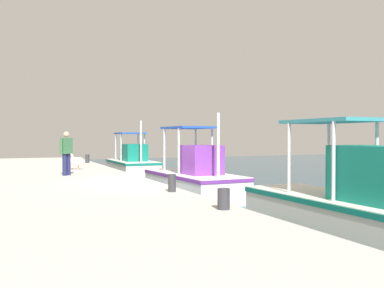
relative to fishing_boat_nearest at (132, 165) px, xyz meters
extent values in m
cube|color=silver|center=(-0.07, 0.00, -0.21)|extent=(4.91, 1.96, 0.91)
cube|color=#0F7260|center=(-0.07, 0.00, 0.17)|extent=(4.95, 2.00, 0.12)
cube|color=#0F7260|center=(0.54, 0.00, 0.72)|extent=(1.38, 1.17, 0.95)
cylinder|color=silver|center=(-1.18, -0.69, 1.01)|extent=(0.08, 0.08, 1.52)
cylinder|color=silver|center=(-1.18, 0.68, 1.01)|extent=(0.08, 0.08, 1.52)
cylinder|color=silver|center=(0.15, -0.68, 1.01)|extent=(0.08, 0.08, 1.52)
cylinder|color=silver|center=(0.14, 0.68, 1.01)|extent=(0.08, 0.08, 1.52)
cube|color=#1E4CB2|center=(-0.52, 0.00, 1.81)|extent=(1.99, 1.44, 0.08)
cylinder|color=silver|center=(1.77, 0.00, 1.36)|extent=(0.10, 0.10, 2.22)
torus|color=orange|center=(0.54, 0.64, 0.72)|extent=(0.54, 0.10, 0.54)
cube|color=white|center=(9.07, -0.11, -0.20)|extent=(5.21, 2.22, 0.92)
cube|color=#723399|center=(9.07, -0.11, 0.18)|extent=(5.26, 2.26, 0.12)
cube|color=#723399|center=(9.71, -0.08, 0.78)|extent=(1.49, 1.25, 1.05)
cylinder|color=silver|center=(7.95, -0.85, 1.09)|extent=(0.08, 0.08, 1.66)
cylinder|color=silver|center=(7.88, 0.52, 1.09)|extent=(0.08, 0.08, 1.66)
cylinder|color=silver|center=(9.33, -0.78, 1.09)|extent=(0.08, 0.08, 1.66)
cylinder|color=silver|center=(9.26, 0.59, 1.09)|extent=(0.08, 0.08, 1.66)
cube|color=#1E4CB2|center=(8.61, -0.13, 1.96)|extent=(2.14, 1.54, 0.08)
cylinder|color=silver|center=(10.98, -0.01, 1.34)|extent=(0.10, 0.10, 2.16)
cube|color=silver|center=(16.43, 0.43, -0.20)|extent=(5.65, 1.86, 0.93)
cube|color=#0F7260|center=(16.43, 0.43, 0.19)|extent=(5.69, 1.90, 0.12)
cube|color=#0F7260|center=(17.14, 0.44, 0.85)|extent=(1.59, 1.08, 1.16)
cylinder|color=silver|center=(15.18, -0.21, 1.10)|extent=(0.08, 0.08, 1.67)
cylinder|color=silver|center=(15.16, 1.02, 1.10)|extent=(0.08, 0.08, 1.67)
cylinder|color=silver|center=(16.70, -0.18, 1.10)|extent=(0.08, 0.08, 1.67)
cylinder|color=silver|center=(16.68, 1.05, 1.10)|extent=(0.08, 0.08, 1.67)
cube|color=teal|center=(15.93, 0.42, 1.98)|extent=(2.30, 1.33, 0.08)
cylinder|color=tan|center=(4.12, -3.61, 0.25)|extent=(0.04, 0.04, 0.22)
cylinder|color=tan|center=(4.23, -3.66, 0.25)|extent=(0.04, 0.04, 0.22)
ellipsoid|color=white|center=(4.16, -3.68, 0.50)|extent=(0.56, 0.72, 0.40)
ellipsoid|color=silver|center=(4.18, -3.63, 0.56)|extent=(0.56, 0.65, 0.28)
cylinder|color=white|center=(4.08, -3.85, 0.72)|extent=(0.16, 0.21, 0.27)
sphere|color=white|center=(4.04, -3.92, 0.88)|extent=(0.21, 0.21, 0.16)
cone|color=#F2B272|center=(3.96, -4.10, 0.86)|extent=(0.19, 0.30, 0.07)
cylinder|color=#1E234C|center=(7.00, -4.52, 0.55)|extent=(0.16, 0.16, 0.83)
cylinder|color=#1E234C|center=(6.88, -4.37, 0.55)|extent=(0.16, 0.16, 0.83)
cube|color=#33663F|center=(6.94, -4.44, 1.27)|extent=(0.45, 0.49, 0.61)
cylinder|color=#33663F|center=(7.10, -4.65, 1.25)|extent=(0.10, 0.10, 0.58)
cylinder|color=#33663F|center=(6.78, -4.24, 1.25)|extent=(0.10, 0.10, 0.58)
sphere|color=tan|center=(6.94, -4.44, 1.70)|extent=(0.22, 0.22, 0.22)
cylinder|color=#333338|center=(-0.61, -2.43, 0.37)|extent=(0.23, 0.23, 0.47)
cylinder|color=#333338|center=(13.04, -2.43, 0.38)|extent=(0.21, 0.21, 0.48)
cylinder|color=#333338|center=(16.04, -2.43, 0.35)|extent=(0.25, 0.25, 0.43)
camera|label=1|loc=(23.73, -6.41, 1.62)|focal=39.90mm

